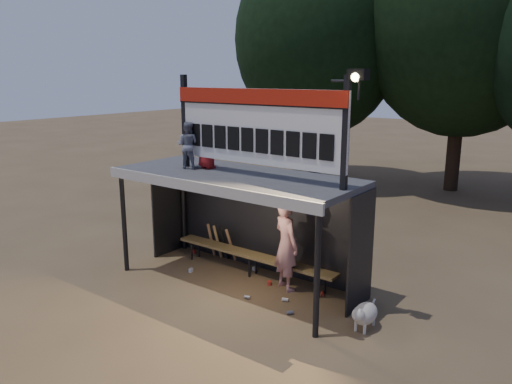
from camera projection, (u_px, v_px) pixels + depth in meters
ground at (237, 283)px, 10.34m from camera, size 80.00×80.00×0.00m
player at (286, 245)px, 9.89m from camera, size 0.80×0.69×1.86m
child_a at (188, 145)px, 10.25m from camera, size 0.56×0.50×0.97m
child_b at (207, 143)px, 10.25m from camera, size 0.59×0.46×1.06m
dugout_shelter at (244, 195)px, 10.11m from camera, size 5.10×2.08×2.32m
scoreboard_assembly at (258, 124)px, 9.24m from camera, size 4.10×0.27×1.99m
bench at (253, 256)px, 10.67m from camera, size 4.00×0.35×0.48m
tree_left at (318, 40)px, 19.19m from camera, size 6.46×6.46×9.27m
tree_mid at (466, 17)px, 17.29m from camera, size 7.22×7.22×10.36m
dog at (364, 314)px, 8.42m from camera, size 0.36×0.81×0.49m
bats at (221, 242)px, 11.54m from camera, size 0.68×0.35×0.84m
litter at (253, 282)px, 10.30m from camera, size 3.79×1.39×0.08m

